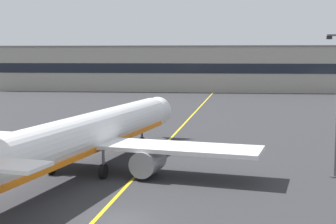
{
  "coord_description": "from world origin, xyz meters",
  "views": [
    {
      "loc": [
        6.54,
        -30.94,
        10.86
      ],
      "look_at": [
        1.18,
        19.0,
        5.0
      ],
      "focal_mm": 52.88,
      "sensor_mm": 36.0,
      "label": 1
    }
  ],
  "objects": [
    {
      "name": "ground_plane",
      "position": [
        0.0,
        0.0,
        0.0
      ],
      "size": [
        400.0,
        400.0,
        0.0
      ],
      "primitive_type": "plane",
      "color": "#2D2D30"
    },
    {
      "name": "taxiway_centreline",
      "position": [
        0.0,
        30.0,
        0.0
      ],
      "size": [
        10.04,
        179.75,
        0.01
      ],
      "primitive_type": "cube",
      "rotation": [
        0.0,
        0.0,
        -0.05
      ],
      "color": "yellow",
      "rests_on": "ground"
    },
    {
      "name": "airliner_foreground",
      "position": [
        -5.81,
        13.03,
        3.37
      ],
      "size": [
        32.31,
        41.21,
        11.65
      ],
      "color": "white",
      "rests_on": "ground"
    },
    {
      "name": "terminal_building",
      "position": [
        -1.69,
        116.21,
        6.71
      ],
      "size": [
        125.43,
        12.4,
        13.4
      ],
      "color": "#9E998E",
      "rests_on": "ground"
    }
  ]
}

